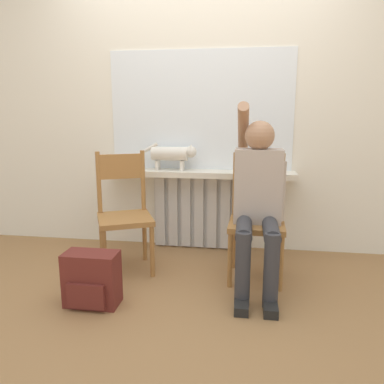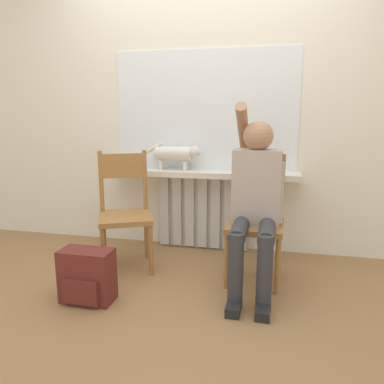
{
  "view_description": "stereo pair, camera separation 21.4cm",
  "coord_description": "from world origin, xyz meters",
  "px_view_note": "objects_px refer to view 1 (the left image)",
  "views": [
    {
      "loc": [
        0.42,
        -2.15,
        1.23
      ],
      "look_at": [
        0.0,
        0.69,
        0.62
      ],
      "focal_mm": 35.0,
      "sensor_mm": 36.0,
      "label": 1
    },
    {
      "loc": [
        0.63,
        -2.11,
        1.23
      ],
      "look_at": [
        0.0,
        0.69,
        0.62
      ],
      "focal_mm": 35.0,
      "sensor_mm": 36.0,
      "label": 2
    }
  ],
  "objects_px": {
    "chair_right": "(257,217)",
    "person": "(258,196)",
    "backpack": "(92,280)",
    "chair_left": "(124,212)",
    "cat": "(173,154)"
  },
  "relations": [
    {
      "from": "chair_right",
      "to": "person",
      "type": "height_order",
      "value": "person"
    },
    {
      "from": "chair_right",
      "to": "backpack",
      "type": "xyz_separation_m",
      "value": [
        -1.06,
        -0.61,
        -0.3
      ]
    },
    {
      "from": "chair_left",
      "to": "person",
      "type": "xyz_separation_m",
      "value": [
        1.03,
        -0.12,
        0.19
      ]
    },
    {
      "from": "chair_left",
      "to": "backpack",
      "type": "bearing_deg",
      "value": -117.49
    },
    {
      "from": "person",
      "to": "cat",
      "type": "height_order",
      "value": "person"
    },
    {
      "from": "backpack",
      "to": "chair_right",
      "type": "bearing_deg",
      "value": 29.87
    },
    {
      "from": "chair_right",
      "to": "backpack",
      "type": "height_order",
      "value": "chair_right"
    },
    {
      "from": "chair_right",
      "to": "person",
      "type": "distance_m",
      "value": 0.23
    },
    {
      "from": "person",
      "to": "chair_left",
      "type": "bearing_deg",
      "value": 173.25
    },
    {
      "from": "chair_left",
      "to": "chair_right",
      "type": "bearing_deg",
      "value": -24.7
    },
    {
      "from": "backpack",
      "to": "chair_left",
      "type": "bearing_deg",
      "value": 87.44
    },
    {
      "from": "chair_left",
      "to": "person",
      "type": "relative_size",
      "value": 0.71
    },
    {
      "from": "cat",
      "to": "chair_right",
      "type": "bearing_deg",
      "value": -34.3
    },
    {
      "from": "chair_right",
      "to": "chair_left",
      "type": "bearing_deg",
      "value": -177.94
    },
    {
      "from": "chair_right",
      "to": "cat",
      "type": "relative_size",
      "value": 1.69
    }
  ]
}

